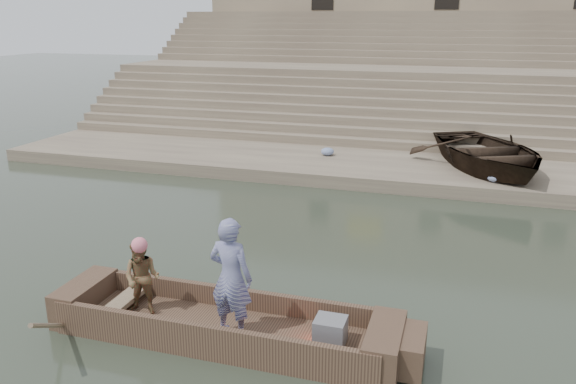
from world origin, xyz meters
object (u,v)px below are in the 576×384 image
at_px(main_rowboat, 223,331).
at_px(beached_rowboat, 488,152).
at_px(standing_man, 231,278).
at_px(television, 330,331).
at_px(rowing_man, 142,278).

height_order(main_rowboat, beached_rowboat, beached_rowboat).
bearing_deg(beached_rowboat, main_rowboat, -136.85).
distance_m(standing_man, beached_rowboat, 11.58).
bearing_deg(television, rowing_man, -179.85).
bearing_deg(main_rowboat, television, 0.00).
bearing_deg(rowing_man, standing_man, -14.14).
bearing_deg(main_rowboat, beached_rowboat, 68.60).
distance_m(main_rowboat, beached_rowboat, 11.52).
relative_size(main_rowboat, standing_man, 2.64).
bearing_deg(television, beached_rowboat, 77.05).
bearing_deg(rowing_man, television, -7.80).
xyz_separation_m(television, beached_rowboat, (2.46, 10.70, 0.53)).
height_order(rowing_man, beached_rowboat, beached_rowboat).
bearing_deg(rowing_man, main_rowboat, -7.61).
xyz_separation_m(rowing_man, beached_rowboat, (5.58, 10.70, 0.10)).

